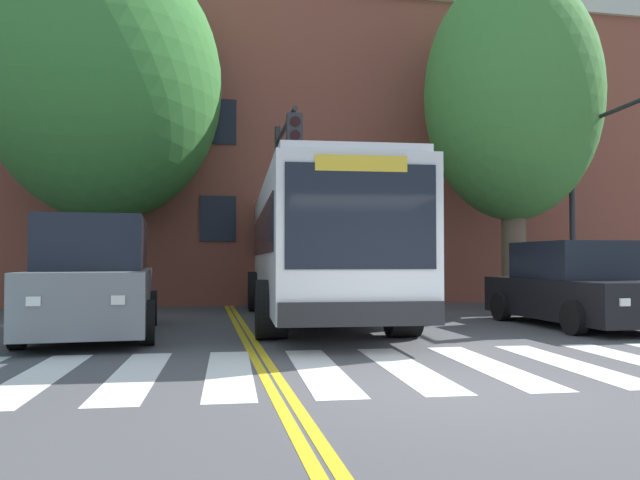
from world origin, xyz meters
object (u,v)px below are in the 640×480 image
car_grey_near_lane (95,280)px  street_tree_curbside_large (512,97)px  traffic_light_overhead (284,178)px  car_red_behind_bus (281,270)px  traffic_light_near_corner (602,169)px  street_tree_curbside_small (105,83)px  car_black_far_lane (573,288)px  city_bus (313,245)px

car_grey_near_lane → street_tree_curbside_large: (10.76, 4.10, 5.07)m
traffic_light_overhead → car_red_behind_bus: bearing=83.4°
traffic_light_near_corner → street_tree_curbside_small: 13.47m
street_tree_curbside_large → traffic_light_near_corner: bearing=-51.8°
traffic_light_overhead → street_tree_curbside_small: (-4.66, 1.90, 2.73)m
traffic_light_near_corner → car_grey_near_lane: bearing=-169.8°
street_tree_curbside_large → street_tree_curbside_small: (-11.39, 1.14, 0.13)m
traffic_light_near_corner → street_tree_curbside_large: bearing=128.2°
car_grey_near_lane → car_black_far_lane: (9.85, -0.18, -0.23)m
city_bus → traffic_light_overhead: 2.09m
car_black_far_lane → street_tree_curbside_large: bearing=78.1°
car_grey_near_lane → traffic_light_near_corner: 12.75m
traffic_light_near_corner → traffic_light_overhead: 8.32m
traffic_light_near_corner → city_bus: bearing=178.7°
traffic_light_overhead → street_tree_curbside_small: size_ratio=0.52×
city_bus → car_black_far_lane: bearing=-25.9°
city_bus → traffic_light_near_corner: traffic_light_near_corner is taller
car_black_far_lane → city_bus: bearing=154.1°
traffic_light_near_corner → street_tree_curbside_small: size_ratio=0.57×
car_red_behind_bus → traffic_light_overhead: (-0.81, -7.02, 2.47)m
car_black_far_lane → street_tree_curbside_small: bearing=152.7°
city_bus → car_grey_near_lane: (-4.61, -2.37, -0.73)m
city_bus → car_red_behind_bus: size_ratio=2.35×
car_red_behind_bus → traffic_light_near_corner: (7.43, -8.17, 2.76)m
traffic_light_near_corner → street_tree_curbside_small: bearing=166.7°
car_grey_near_lane → street_tree_curbside_small: street_tree_curbside_small is taller
car_grey_near_lane → traffic_light_near_corner: traffic_light_near_corner is taller
car_grey_near_lane → traffic_light_overhead: traffic_light_overhead is taller
street_tree_curbside_large → car_black_far_lane: bearing=-101.9°
car_black_far_lane → traffic_light_overhead: bearing=148.9°
car_grey_near_lane → traffic_light_overhead: bearing=39.7°
city_bus → street_tree_curbside_small: size_ratio=1.17×
city_bus → traffic_light_overhead: traffic_light_overhead is taller
traffic_light_near_corner → traffic_light_overhead: traffic_light_near_corner is taller
car_red_behind_bus → traffic_light_near_corner: size_ratio=0.88×
traffic_light_overhead → traffic_light_near_corner: bearing=-7.9°
car_red_behind_bus → street_tree_curbside_small: (-5.47, -5.12, 5.19)m
street_tree_curbside_large → street_tree_curbside_small: bearing=174.3°
car_red_behind_bus → street_tree_curbside_large: bearing=-46.6°
car_black_far_lane → car_red_behind_bus: size_ratio=0.94×
car_red_behind_bus → street_tree_curbside_large: street_tree_curbside_large is taller
city_bus → street_tree_curbside_large: street_tree_curbside_large is taller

